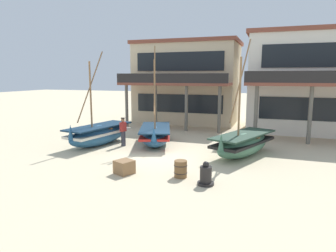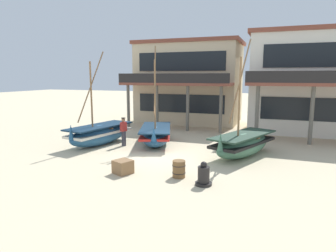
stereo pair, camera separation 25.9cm
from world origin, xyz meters
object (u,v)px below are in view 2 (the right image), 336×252
fishing_boat_centre_large (156,135)px  harbor_building_annex (332,82)px  capstan_winch (204,176)px  cargo_crate (123,167)px  fishing_boat_near_left (243,144)px  wooden_barrel (179,169)px  fishing_boat_far_right (100,134)px  harbor_building_main (189,82)px  fisherman_by_hull (124,132)px

fishing_boat_centre_large → harbor_building_annex: harbor_building_annex is taller
capstan_winch → cargo_crate: capstan_winch is taller
fishing_boat_centre_large → cargo_crate: fishing_boat_centre_large is taller
fishing_boat_near_left → capstan_winch: 4.83m
capstan_winch → cargo_crate: bearing=177.3°
fishing_boat_centre_large → harbor_building_annex: (10.30, 7.81, 3.05)m
wooden_barrel → cargo_crate: (-2.38, -0.35, -0.06)m
harbor_building_annex → fishing_boat_far_right: bearing=-146.0°
fishing_boat_near_left → harbor_building_main: 12.58m
fishing_boat_far_right → wooden_barrel: 7.46m
fishing_boat_centre_large → capstan_winch: (4.34, -5.73, -0.23)m
fishing_boat_far_right → wooden_barrel: fishing_boat_far_right is taller
harbor_building_main → fisherman_by_hull: bearing=-94.8°
fishing_boat_centre_large → wooden_barrel: (3.18, -5.22, -0.24)m
fishing_boat_near_left → harbor_building_annex: (5.05, 8.81, 2.99)m
fishing_boat_near_left → harbor_building_main: harbor_building_main is taller
wooden_barrel → harbor_building_main: bearing=104.7°
fishing_boat_far_right → capstan_winch: (7.47, -4.48, -0.30)m
fishing_boat_near_left → fishing_boat_far_right: (-8.38, -0.26, 0.00)m
harbor_building_main → fishing_boat_centre_large: bearing=-85.6°
fishing_boat_near_left → fishing_boat_centre_large: (-5.25, 1.00, -0.06)m
fishing_boat_centre_large → harbor_building_annex: bearing=37.2°
fishing_boat_far_right → fisherman_by_hull: size_ratio=3.27×
cargo_crate → harbor_building_main: bearing=95.8°
fishing_boat_centre_large → fisherman_by_hull: bearing=-148.7°
fishing_boat_near_left → harbor_building_annex: 10.58m
fisherman_by_hull → cargo_crate: fisherman_by_hull is taller
fishing_boat_centre_large → harbor_building_main: size_ratio=0.65×
fishing_boat_near_left → fishing_boat_far_right: bearing=-178.2°
harbor_building_annex → harbor_building_main: bearing=170.4°
fishing_boat_centre_large → fisherman_by_hull: 1.93m
fishing_boat_far_right → cargo_crate: size_ratio=8.00×
fishing_boat_far_right → cargo_crate: fishing_boat_far_right is taller
fishing_boat_far_right → harbor_building_annex: (13.43, 9.06, 2.99)m
capstan_winch → harbor_building_main: bearing=108.2°
wooden_barrel → harbor_building_main: size_ratio=0.08×
harbor_building_main → cargo_crate: bearing=-84.2°
fishing_boat_near_left → fishing_boat_far_right: fishing_boat_near_left is taller
fishing_boat_near_left → harbor_building_main: (-5.99, 10.68, 2.88)m
cargo_crate → harbor_building_annex: harbor_building_annex is taller
capstan_winch → cargo_crate: (-3.54, 0.17, -0.07)m
capstan_winch → harbor_building_annex: 15.16m
fishing_boat_far_right → harbor_building_main: (2.39, 10.94, 2.88)m
harbor_building_annex → capstan_winch: bearing=-113.8°
fishing_boat_near_left → fisherman_by_hull: fishing_boat_near_left is taller
fishing_boat_far_right → capstan_winch: fishing_boat_far_right is taller
cargo_crate → harbor_building_main: size_ratio=0.08×
capstan_winch → fishing_boat_far_right: bearing=149.0°
fisherman_by_hull → harbor_building_annex: (11.94, 8.81, 2.81)m
fishing_boat_near_left → fishing_boat_centre_large: bearing=169.3°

